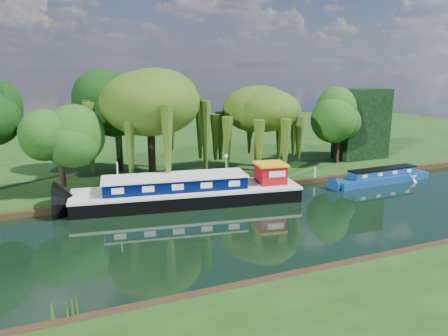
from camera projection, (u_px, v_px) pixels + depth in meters
name	position (u px, v px, depth m)	size (l,w,h in m)	color
ground	(276.00, 222.00, 31.68)	(120.00, 120.00, 0.00)	black
far_bank	(159.00, 143.00, 62.16)	(120.00, 52.00, 0.45)	#14370F
dutch_barge	(190.00, 192.00, 35.78)	(18.89, 6.94, 3.90)	black
narrowboat	(382.00, 177.00, 42.09)	(10.62, 2.09, 1.54)	navy
red_dinghy	(159.00, 206.00, 35.27)	(2.29, 3.21, 0.66)	maroon
white_cruiser	(408.00, 180.00, 43.00)	(2.20, 2.55, 1.35)	silver
willow_left	(150.00, 103.00, 40.35)	(8.25, 8.25, 9.89)	black
willow_right	(258.00, 117.00, 42.50)	(6.42, 6.42, 7.82)	black
tree_far_left	(59.00, 137.00, 35.44)	(4.48, 4.48, 7.22)	black
tree_far_mid	(117.00, 108.00, 43.75)	(5.70, 5.70, 9.33)	black
tree_far_right	(339.00, 118.00, 47.67)	(4.39, 4.39, 7.19)	black
conifer_hedge	(362.00, 124.00, 50.36)	(6.00, 3.00, 8.00)	black
lamppost	(226.00, 160.00, 40.74)	(0.36, 0.36, 2.56)	silver
mooring_posts	(225.00, 182.00, 38.82)	(19.16, 0.16, 1.00)	silver
reeds_near	(432.00, 237.00, 27.33)	(33.70, 1.50, 1.10)	#184C14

